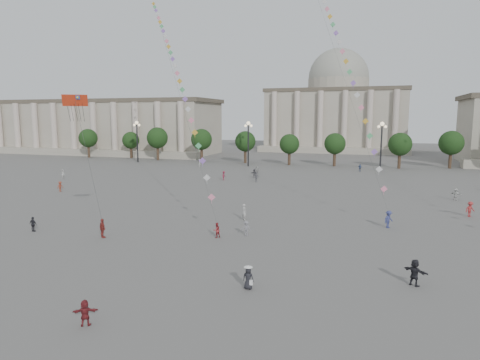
% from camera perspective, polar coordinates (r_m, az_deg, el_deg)
% --- Properties ---
extents(ground, '(360.00, 360.00, 0.00)m').
position_cam_1_polar(ground, '(32.89, -9.34, -12.50)').
color(ground, '#565451').
rests_on(ground, ground).
extents(hall_west, '(84.00, 26.22, 17.20)m').
position_cam_1_polar(hall_west, '(150.51, -18.66, 6.73)').
color(hall_west, gray).
rests_on(hall_west, ground).
extents(hall_central, '(48.30, 34.30, 35.50)m').
position_cam_1_polar(hall_central, '(157.14, 12.81, 9.13)').
color(hall_central, gray).
rests_on(hall_central, ground).
extents(tree_row, '(137.12, 5.12, 8.00)m').
position_cam_1_polar(tree_row, '(106.40, 10.16, 4.89)').
color(tree_row, '#34271A').
rests_on(tree_row, ground).
extents(lamp_post_far_west, '(2.00, 0.90, 10.65)m').
position_cam_1_polar(lamp_post_far_west, '(113.96, -13.57, 6.00)').
color(lamp_post_far_west, '#262628').
rests_on(lamp_post_far_west, ground).
extents(lamp_post_mid_west, '(2.00, 0.90, 10.65)m').
position_cam_1_polar(lamp_post_mid_west, '(101.65, 1.11, 5.97)').
color(lamp_post_mid_west, '#262628').
rests_on(lamp_post_mid_west, ground).
extents(lamp_post_mid_east, '(2.00, 0.90, 10.65)m').
position_cam_1_polar(lamp_post_mid_east, '(97.35, 18.36, 5.44)').
color(lamp_post_mid_east, '#262628').
rests_on(lamp_post_mid_east, ground).
extents(person_crowd_0, '(1.02, 0.69, 1.62)m').
position_cam_1_polar(person_crowd_0, '(95.93, 15.70, 1.59)').
color(person_crowd_0, '#374C7D').
rests_on(person_crowd_0, ground).
extents(person_crowd_1, '(0.95, 1.04, 1.73)m').
position_cam_1_polar(person_crowd_1, '(88.47, -22.50, 0.75)').
color(person_crowd_1, silver).
rests_on(person_crowd_1, ground).
extents(person_crowd_2, '(0.85, 1.18, 1.65)m').
position_cam_1_polar(person_crowd_2, '(73.01, -22.85, -0.80)').
color(person_crowd_2, brown).
rests_on(person_crowd_2, ground).
extents(person_crowd_3, '(1.78, 1.43, 1.90)m').
position_cam_1_polar(person_crowd_3, '(32.77, 22.26, -11.35)').
color(person_crowd_3, black).
rests_on(person_crowd_3, ground).
extents(person_crowd_4, '(1.29, 1.56, 1.68)m').
position_cam_1_polar(person_crowd_4, '(87.66, 2.29, 1.30)').
color(person_crowd_4, '#B0AFAB').
rests_on(person_crowd_4, ground).
extents(person_crowd_6, '(1.02, 0.64, 1.51)m').
position_cam_1_polar(person_crowd_6, '(42.58, 0.85, -6.45)').
color(person_crowd_6, slate).
rests_on(person_crowd_6, ground).
extents(person_crowd_7, '(1.59, 1.26, 1.69)m').
position_cam_1_polar(person_crowd_7, '(67.55, 26.83, -1.73)').
color(person_crowd_7, silver).
rests_on(person_crowd_7, ground).
extents(person_crowd_8, '(1.37, 1.20, 1.83)m').
position_cam_1_polar(person_crowd_8, '(57.25, 28.33, -3.45)').
color(person_crowd_8, maroon).
rests_on(person_crowd_8, ground).
extents(person_crowd_10, '(0.62, 0.77, 1.84)m').
position_cam_1_polar(person_crowd_10, '(100.82, -5.41, 2.24)').
color(person_crowd_10, silver).
rests_on(person_crowd_10, ground).
extents(person_crowd_12, '(1.70, 0.83, 1.76)m').
position_cam_1_polar(person_crowd_12, '(82.41, 1.94, 0.87)').
color(person_crowd_12, '#5C5B60').
rests_on(person_crowd_12, ground).
extents(person_crowd_13, '(0.80, 0.81, 1.88)m').
position_cam_1_polar(person_crowd_13, '(48.86, 0.57, -4.28)').
color(person_crowd_13, '#B2B1AD').
rests_on(person_crowd_13, ground).
extents(person_crowd_16, '(1.11, 0.77, 1.74)m').
position_cam_1_polar(person_crowd_16, '(77.36, 2.14, 0.37)').
color(person_crowd_16, slate).
rests_on(person_crowd_16, ground).
extents(person_crowd_17, '(0.72, 1.15, 1.70)m').
position_cam_1_polar(person_crowd_17, '(79.64, -2.17, 0.59)').
color(person_crowd_17, maroon).
rests_on(person_crowd_17, ground).
extents(tourist_0, '(1.20, 0.98, 1.91)m').
position_cam_1_polar(tourist_0, '(43.90, -17.86, -6.14)').
color(tourist_0, maroon).
rests_on(tourist_0, ground).
extents(tourist_2, '(1.45, 1.07, 1.52)m').
position_cam_1_polar(tourist_2, '(26.64, -19.96, -16.31)').
color(tourist_2, maroon).
rests_on(tourist_2, ground).
extents(tourist_4, '(0.93, 0.44, 1.54)m').
position_cam_1_polar(tourist_4, '(48.93, -25.87, -5.33)').
color(tourist_4, black).
rests_on(tourist_4, ground).
extents(kite_flyer_0, '(0.88, 0.92, 1.49)m').
position_cam_1_polar(kite_flyer_0, '(41.99, -3.13, -6.70)').
color(kite_flyer_0, maroon).
rests_on(kite_flyer_0, ground).
extents(kite_flyer_1, '(1.29, 1.38, 1.87)m').
position_cam_1_polar(kite_flyer_1, '(48.09, 19.20, -4.97)').
color(kite_flyer_1, navy).
rests_on(kite_flyer_1, ground).
extents(hat_person, '(0.78, 0.60, 1.69)m').
position_cam_1_polar(hat_person, '(29.90, 1.11, -12.85)').
color(hat_person, black).
rests_on(hat_person, ground).
extents(dragon_kite, '(2.13, 1.63, 12.15)m').
position_cam_1_polar(dragon_kite, '(42.02, -21.06, 8.86)').
color(dragon_kite, red).
rests_on(dragon_kite, ground).
extents(kite_train_west, '(29.51, 41.74, 62.02)m').
position_cam_1_polar(kite_train_west, '(67.83, -8.96, 15.17)').
color(kite_train_west, '#3F3F3F').
rests_on(kite_train_west, ground).
extents(kite_train_mid, '(17.97, 36.72, 60.90)m').
position_cam_1_polar(kite_train_mid, '(68.29, 11.70, 20.40)').
color(kite_train_mid, '#3F3F3F').
rests_on(kite_train_mid, ground).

